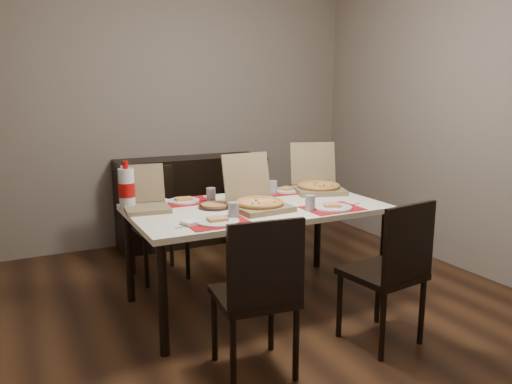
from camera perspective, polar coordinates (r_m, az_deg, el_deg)
ground at (r=3.80m, az=1.93°, el=-13.05°), size 3.80×4.00×0.02m
room_walls at (r=3.84m, az=-1.07°, el=13.96°), size 3.84×4.02×2.62m
sideboard at (r=5.21m, az=-7.44°, el=-0.96°), size 1.50×0.40×0.90m
dining_table at (r=3.65m, az=-0.00°, el=-2.57°), size 1.80×1.00×0.75m
chair_near_left at (r=2.75m, az=0.26°, el=-11.20°), size 0.46×0.46×0.93m
chair_near_right at (r=3.19m, az=15.24°, el=-8.32°), size 0.47×0.47×0.93m
chair_far_left at (r=4.34m, az=-11.44°, el=-2.81°), size 0.45×0.45×0.93m
chair_far_right at (r=4.73m, az=0.37°, el=-1.40°), size 0.52×0.52×0.93m
setting_near_left at (r=3.18m, az=-4.28°, el=-3.09°), size 0.48×0.30×0.11m
setting_near_right at (r=3.55m, az=8.10°, el=-1.62°), size 0.48×0.30×0.11m
setting_far_left at (r=3.76m, az=-7.75°, el=-0.85°), size 0.51×0.30×0.11m
setting_far_right at (r=4.10m, az=3.10°, el=0.28°), size 0.46×0.30×0.11m
napkin_loose at (r=3.62m, az=2.34°, el=-1.45°), size 0.14×0.13×0.02m
pizza_box_center at (r=3.51m, az=0.17°, el=-1.01°), size 0.40×0.44×0.38m
pizza_box_right at (r=4.15m, az=7.05°, el=0.88°), size 0.50×0.52×0.39m
pizza_box_left at (r=3.59m, az=-12.48°, el=-1.07°), size 0.33×0.36×0.30m
faina_plate at (r=3.57m, az=-4.73°, el=-1.59°), size 0.23×0.23×0.03m
dip_bowl at (r=3.86m, az=-0.32°, el=-0.50°), size 0.13×0.13×0.03m
soda_bottle at (r=3.61m, az=-14.56°, el=0.37°), size 0.12×0.12×0.34m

